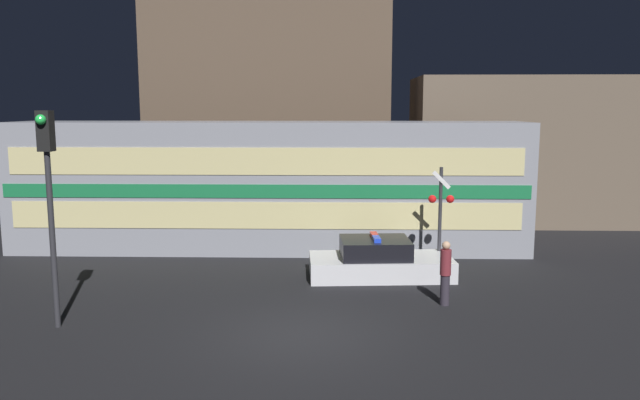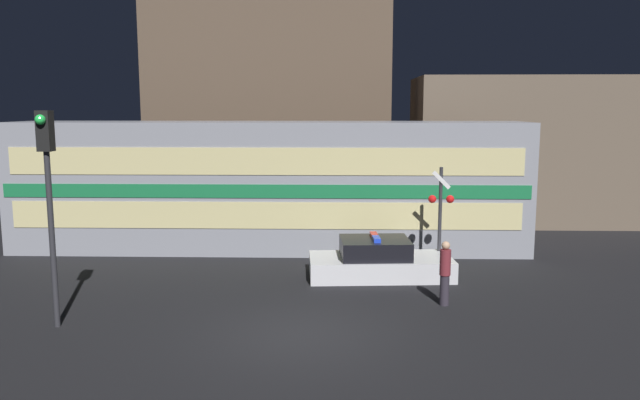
{
  "view_description": "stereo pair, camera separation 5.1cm",
  "coord_description": "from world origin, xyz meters",
  "px_view_note": "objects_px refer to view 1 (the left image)",
  "views": [
    {
      "loc": [
        0.77,
        -13.3,
        5.03
      ],
      "look_at": [
        0.25,
        6.77,
        2.04
      ],
      "focal_mm": 35.0,
      "sensor_mm": 36.0,
      "label": 1
    },
    {
      "loc": [
        0.82,
        -13.3,
        5.03
      ],
      "look_at": [
        0.25,
        6.77,
        2.04
      ],
      "focal_mm": 35.0,
      "sensor_mm": 36.0,
      "label": 2
    }
  ],
  "objects_px": {
    "pedestrian": "(445,272)",
    "crossing_signal_near": "(441,209)",
    "train": "(269,186)",
    "police_car": "(379,262)",
    "traffic_light_corner": "(48,178)"
  },
  "relations": [
    {
      "from": "train",
      "to": "crossing_signal_near",
      "type": "height_order",
      "value": "train"
    },
    {
      "from": "police_car",
      "to": "train",
      "type": "bearing_deg",
      "value": 130.46
    },
    {
      "from": "pedestrian",
      "to": "crossing_signal_near",
      "type": "height_order",
      "value": "crossing_signal_near"
    },
    {
      "from": "train",
      "to": "crossing_signal_near",
      "type": "xyz_separation_m",
      "value": [
        5.6,
        -2.98,
        -0.34
      ]
    },
    {
      "from": "pedestrian",
      "to": "traffic_light_corner",
      "type": "height_order",
      "value": "traffic_light_corner"
    },
    {
      "from": "pedestrian",
      "to": "crossing_signal_near",
      "type": "relative_size",
      "value": 0.52
    },
    {
      "from": "train",
      "to": "pedestrian",
      "type": "distance_m",
      "value": 8.38
    },
    {
      "from": "train",
      "to": "pedestrian",
      "type": "bearing_deg",
      "value": -51.16
    },
    {
      "from": "pedestrian",
      "to": "police_car",
      "type": "bearing_deg",
      "value": 119.48
    },
    {
      "from": "police_car",
      "to": "pedestrian",
      "type": "distance_m",
      "value": 3.08
    },
    {
      "from": "pedestrian",
      "to": "crossing_signal_near",
      "type": "bearing_deg",
      "value": 83.11
    },
    {
      "from": "pedestrian",
      "to": "crossing_signal_near",
      "type": "xyz_separation_m",
      "value": [
        0.42,
        3.46,
        1.07
      ]
    },
    {
      "from": "police_car",
      "to": "crossing_signal_near",
      "type": "xyz_separation_m",
      "value": [
        1.92,
        0.8,
        1.46
      ]
    },
    {
      "from": "crossing_signal_near",
      "to": "police_car",
      "type": "bearing_deg",
      "value": -157.52
    },
    {
      "from": "train",
      "to": "crossing_signal_near",
      "type": "distance_m",
      "value": 6.35
    }
  ]
}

